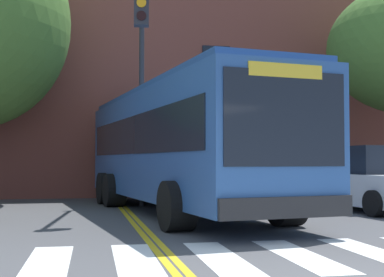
# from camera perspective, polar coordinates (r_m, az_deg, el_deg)

# --- Properties ---
(crosswalk) EXTENTS (11.41, 3.09, 0.01)m
(crosswalk) POSITION_cam_1_polar(r_m,az_deg,el_deg) (8.41, 15.22, -11.77)
(crosswalk) COLOR white
(crosswalk) RESTS_ON ground
(lane_line_yellow_inner) EXTENTS (0.12, 36.00, 0.01)m
(lane_line_yellow_inner) POSITION_cam_1_polar(r_m,az_deg,el_deg) (21.48, -8.72, -6.04)
(lane_line_yellow_inner) COLOR gold
(lane_line_yellow_inner) RESTS_ON ground
(lane_line_yellow_outer) EXTENTS (0.12, 36.00, 0.01)m
(lane_line_yellow_outer) POSITION_cam_1_polar(r_m,az_deg,el_deg) (21.49, -8.30, -6.04)
(lane_line_yellow_outer) COLOR gold
(lane_line_yellow_outer) RESTS_ON ground
(city_bus) EXTENTS (4.16, 11.47, 3.29)m
(city_bus) POSITION_cam_1_polar(r_m,az_deg,el_deg) (14.23, -1.36, -0.73)
(city_bus) COLOR #2D5699
(city_bus) RESTS_ON ground
(car_white_far_lane) EXTENTS (2.43, 4.69, 1.79)m
(car_white_far_lane) POSITION_cam_1_polar(r_m,az_deg,el_deg) (15.68, 18.47, -4.36)
(car_white_far_lane) COLOR white
(car_white_far_lane) RESTS_ON ground
(car_silver_behind_bus) EXTENTS (2.31, 4.46, 1.79)m
(car_silver_behind_bus) POSITION_cam_1_polar(r_m,az_deg,el_deg) (22.66, -2.37, -3.83)
(car_silver_behind_bus) COLOR #B7BABF
(car_silver_behind_bus) RESTS_ON ground
(traffic_light_overhead) EXTENTS (0.74, 4.47, 5.97)m
(traffic_light_overhead) POSITION_cam_1_polar(r_m,az_deg,el_deg) (14.87, -5.41, 8.06)
(traffic_light_overhead) COLOR #28282D
(traffic_light_overhead) RESTS_ON ground
(building_facade) EXTENTS (32.55, 6.83, 9.75)m
(building_facade) POSITION_cam_1_polar(r_m,az_deg,el_deg) (24.22, 0.61, 5.92)
(building_facade) COLOR brown
(building_facade) RESTS_ON ground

